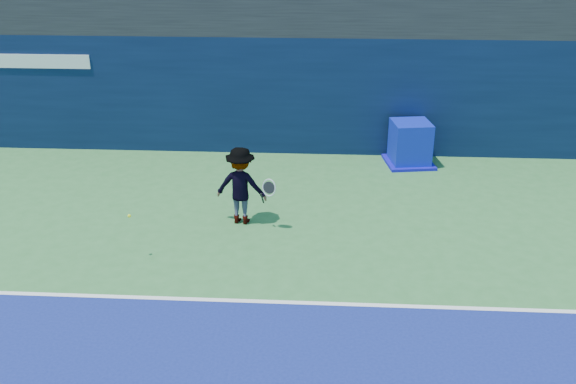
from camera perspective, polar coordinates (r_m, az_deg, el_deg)
name	(u,v)px	position (r m, az deg, el deg)	size (l,w,h in m)	color
baseline	(247,301)	(10.60, -3.67, -9.64)	(24.00, 0.10, 0.01)	white
stadium_band	(282,4)	(17.47, -0.58, 16.35)	(36.00, 3.00, 1.20)	black
back_wall_assembly	(279,93)	(16.89, -0.79, 8.83)	(36.00, 1.03, 3.00)	#091634
equipment_cart	(410,145)	(16.28, 10.79, 4.14)	(1.30, 1.30, 1.09)	#0C19A8
tennis_player	(241,186)	(12.84, -4.20, 0.56)	(1.29, 0.76, 1.60)	white
tennis_ball	(129,216)	(11.78, -13.93, -2.07)	(0.06, 0.06, 0.06)	yellow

